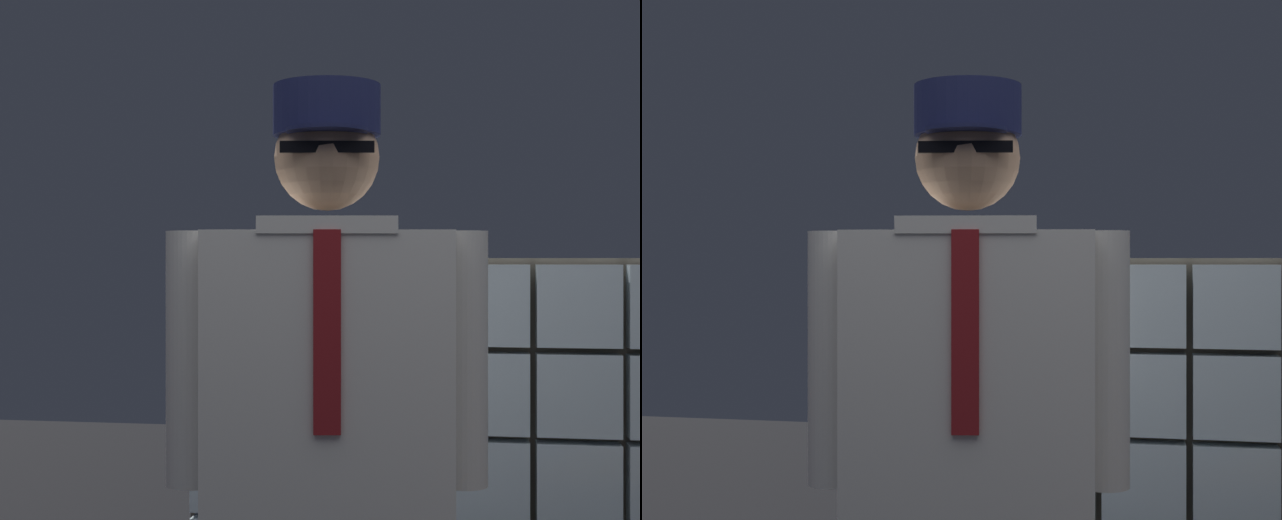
# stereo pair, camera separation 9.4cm
# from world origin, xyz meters

# --- Properties ---
(glass_block_wall) EXTENTS (1.67, 0.10, 1.39)m
(glass_block_wall) POSITION_xyz_m (-0.00, 1.48, 0.68)
(glass_block_wall) COLOR silver
(glass_block_wall) RESTS_ON ground
(standing_person) EXTENTS (0.70, 0.33, 1.74)m
(standing_person) POSITION_xyz_m (-0.23, 0.48, 0.91)
(standing_person) COLOR #1E2333
(standing_person) RESTS_ON ground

